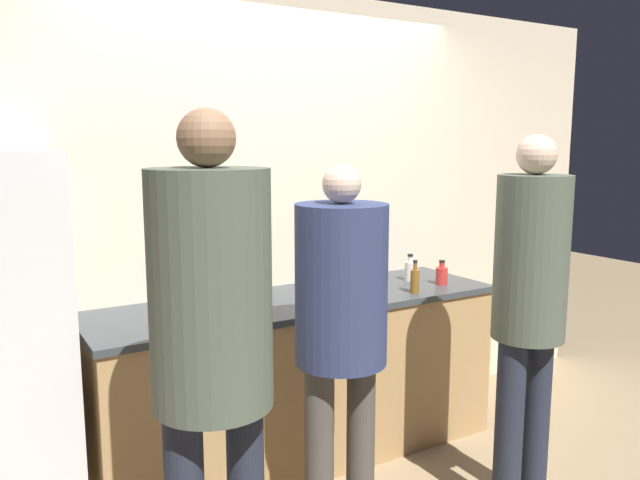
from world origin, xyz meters
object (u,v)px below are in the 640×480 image
at_px(person_center, 341,313).
at_px(bottle_clear, 410,270).
at_px(fruit_bowl, 338,279).
at_px(cup_yellow, 193,306).
at_px(person_left, 212,331).
at_px(bottle_amber, 415,280).
at_px(person_right, 529,296).
at_px(potted_plant, 215,271).
at_px(bottle_red, 442,275).
at_px(utensil_crock, 258,282).

xyz_separation_m(person_center, bottle_clear, (0.97, 0.74, -0.04)).
bearing_deg(fruit_bowl, cup_yellow, -170.07).
distance_m(person_left, cup_yellow, 1.09).
bearing_deg(bottle_amber, bottle_clear, 55.94).
height_order(person_right, bottle_clear, person_right).
height_order(person_left, fruit_bowl, person_left).
bearing_deg(fruit_bowl, bottle_amber, -54.84).
bearing_deg(potted_plant, bottle_clear, -9.70).
bearing_deg(fruit_bowl, bottle_red, -28.68).
xyz_separation_m(person_right, cup_yellow, (-1.25, 0.99, -0.10)).
bearing_deg(fruit_bowl, potted_plant, 173.29).
distance_m(person_center, fruit_bowl, 1.00).
distance_m(bottle_clear, bottle_amber, 0.32).
distance_m(person_left, potted_plant, 1.38).
bearing_deg(bottle_amber, cup_yellow, 170.09).
bearing_deg(person_left, cup_yellow, 74.18).
bearing_deg(potted_plant, person_center, -77.37).
relative_size(person_right, utensil_crock, 5.63).
height_order(person_right, fruit_bowl, person_right).
distance_m(bottle_amber, cup_yellow, 1.24).
bearing_deg(bottle_red, utensil_crock, 163.51).
relative_size(cup_yellow, potted_plant, 0.30).
xyz_separation_m(person_center, cup_yellow, (-0.43, 0.68, -0.07)).
height_order(person_left, bottle_amber, person_left).
height_order(person_right, bottle_amber, person_right).
height_order(fruit_bowl, bottle_red, bottle_red).
height_order(person_right, cup_yellow, person_right).
distance_m(person_center, person_right, 0.88).
bearing_deg(fruit_bowl, utensil_crock, 178.17).
height_order(utensil_crock, potted_plant, utensil_crock).
xyz_separation_m(fruit_bowl, utensil_crock, (-0.52, 0.02, 0.04)).
xyz_separation_m(bottle_clear, bottle_red, (0.09, -0.18, -0.01)).
relative_size(person_right, potted_plant, 6.56).
bearing_deg(person_right, person_left, -178.71).
relative_size(fruit_bowl, cup_yellow, 4.08).
distance_m(person_center, bottle_red, 1.21).
bearing_deg(utensil_crock, fruit_bowl, -1.83).
relative_size(person_right, fruit_bowl, 5.32).
distance_m(fruit_bowl, potted_plant, 0.75).
bearing_deg(bottle_clear, fruit_bowl, 165.49).
distance_m(person_left, bottle_clear, 2.01).
bearing_deg(bottle_clear, bottle_red, -62.30).
relative_size(bottle_red, bottle_amber, 0.78).
height_order(utensil_crock, cup_yellow, utensil_crock).
xyz_separation_m(person_left, person_center, (0.72, 0.34, -0.12)).
xyz_separation_m(bottle_amber, cup_yellow, (-1.22, 0.21, -0.03)).
xyz_separation_m(person_right, bottle_clear, (0.15, 1.04, -0.08)).
height_order(person_center, fruit_bowl, person_center).
relative_size(person_left, bottle_clear, 11.27).
xyz_separation_m(person_left, bottle_red, (1.79, 0.90, -0.17)).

